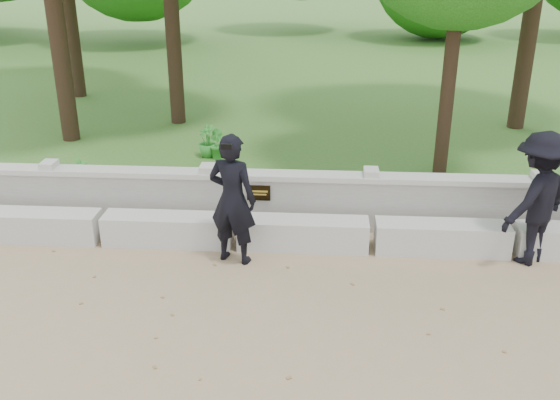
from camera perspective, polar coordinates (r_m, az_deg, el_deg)
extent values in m
plane|color=#917659|center=(7.67, -6.04, -10.53)|extent=(80.00, 80.00, 0.00)
cube|color=#385F22|center=(20.75, 0.45, 11.36)|extent=(40.00, 22.00, 0.25)
cube|color=beige|center=(10.05, -21.37, -2.20)|extent=(1.90, 0.45, 0.45)
cube|color=beige|center=(9.38, -10.21, -2.67)|extent=(1.90, 0.45, 0.45)
cube|color=beige|center=(9.12, 2.10, -3.08)|extent=(1.90, 0.45, 0.45)
cube|color=beige|center=(9.28, 14.55, -3.35)|extent=(1.90, 0.45, 0.45)
cube|color=#B6B4AC|center=(9.75, -3.62, -0.14)|extent=(12.50, 0.25, 0.82)
cube|color=beige|center=(9.59, -3.69, 2.34)|extent=(12.50, 0.35, 0.08)
cube|color=black|center=(9.51, -1.97, 0.65)|extent=(0.36, 0.02, 0.24)
imported|color=black|center=(8.49, -4.36, 0.07)|extent=(0.78, 0.62, 1.86)
cube|color=black|center=(7.85, -4.93, 4.88)|extent=(0.14, 0.06, 0.07)
imported|color=black|center=(9.14, 22.41, 0.11)|extent=(1.38, 1.31, 1.88)
cylinder|color=#382619|center=(17.76, -18.77, 16.85)|extent=(0.34, 0.34, 4.98)
cylinder|color=#382619|center=(13.62, -19.93, 16.05)|extent=(0.36, 0.36, 5.34)
cylinder|color=#382619|center=(14.44, -9.88, 16.49)|extent=(0.33, 0.33, 4.93)
cylinder|color=#382619|center=(11.29, 15.24, 11.15)|extent=(0.25, 0.25, 3.66)
cylinder|color=#382619|center=(14.80, 22.16, 16.32)|extent=(0.37, 0.37, 5.41)
imported|color=#32892E|center=(11.03, -17.68, 2.24)|extent=(0.34, 0.36, 0.57)
imported|color=#32892E|center=(12.19, -5.86, 5.13)|extent=(0.38, 0.40, 0.57)
imported|color=#32892E|center=(12.28, -6.69, 5.38)|extent=(0.48, 0.48, 0.64)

